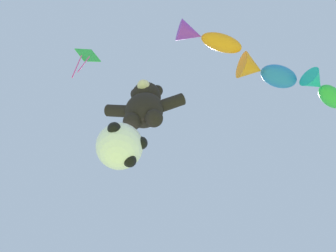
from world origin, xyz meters
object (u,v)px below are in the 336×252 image
teddy_bear_kite (145,105)px  soccer_ball_kite (120,146)px  fish_kite_cobalt (265,72)px  diamond_kite (86,58)px  fish_kite_tangerine (206,38)px  fish_kite_emerald (323,89)px

teddy_bear_kite → soccer_ball_kite: size_ratio=1.89×
fish_kite_cobalt → diamond_kite: 5.67m
fish_kite_cobalt → fish_kite_tangerine: bearing=-141.3°
fish_kite_cobalt → soccer_ball_kite: bearing=-171.4°
fish_kite_emerald → diamond_kite: size_ratio=0.72×
teddy_bear_kite → fish_kite_emerald: (5.38, 1.47, 2.59)m
fish_kite_tangerine → fish_kite_cobalt: size_ratio=1.02×
teddy_bear_kite → diamond_kite: bearing=-155.3°
soccer_ball_kite → fish_kite_emerald: fish_kite_emerald is taller
fish_kite_tangerine → teddy_bear_kite: bearing=160.1°
fish_kite_tangerine → fish_kite_emerald: fish_kite_tangerine is taller
fish_kite_tangerine → fish_kite_cobalt: 2.24m
soccer_ball_kite → teddy_bear_kite: bearing=-11.8°
teddy_bear_kite → fish_kite_emerald: size_ratio=1.27×
teddy_bear_kite → fish_kite_cobalt: bearing=11.1°
soccer_ball_kite → fish_kite_cobalt: size_ratio=0.53×
teddy_bear_kite → fish_kite_tangerine: size_ratio=0.99×
fish_kite_cobalt → teddy_bear_kite: bearing=-168.9°
fish_kite_tangerine → diamond_kite: size_ratio=0.93×
fish_kite_cobalt → fish_kite_emerald: 1.92m
fish_kite_emerald → fish_kite_tangerine: bearing=-148.2°
fish_kite_emerald → fish_kite_cobalt: bearing=-156.3°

